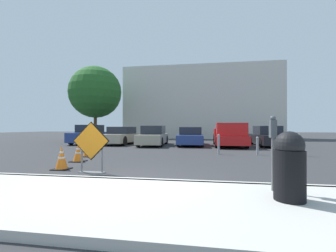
{
  "coord_description": "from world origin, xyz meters",
  "views": [
    {
      "loc": [
        1.72,
        -5.12,
        1.36
      ],
      "look_at": [
        -0.98,
        11.71,
        1.44
      ],
      "focal_mm": 24.0,
      "sensor_mm": 36.0,
      "label": 1
    }
  ],
  "objects_px": {
    "traffic_cone_nearest": "(62,158)",
    "parking_meter": "(273,140)",
    "traffic_cone_second": "(78,153)",
    "bollard_third": "(298,144)",
    "parked_car_third": "(153,136)",
    "bollard_second": "(257,145)",
    "traffic_cone_third": "(87,148)",
    "pickup_truck": "(230,136)",
    "road_closed_sign": "(91,145)",
    "trash_bin": "(289,165)",
    "traffic_cone_fourth": "(93,146)",
    "parked_car_fifth": "(267,137)",
    "parked_car_nearest": "(90,135)",
    "parked_car_fourth": "(191,137)",
    "parked_car_second": "(122,136)",
    "bollard_nearest": "(219,144)"
  },
  "relations": [
    {
      "from": "bollard_second",
      "to": "road_closed_sign",
      "type": "bearing_deg",
      "value": -138.09
    },
    {
      "from": "parked_car_nearest",
      "to": "parked_car_fourth",
      "type": "xyz_separation_m",
      "value": [
        8.27,
        -0.31,
        -0.07
      ]
    },
    {
      "from": "parked_car_fifth",
      "to": "traffic_cone_fourth",
      "type": "bearing_deg",
      "value": 28.6
    },
    {
      "from": "road_closed_sign",
      "to": "pickup_truck",
      "type": "height_order",
      "value": "pickup_truck"
    },
    {
      "from": "pickup_truck",
      "to": "bollard_second",
      "type": "height_order",
      "value": "pickup_truck"
    },
    {
      "from": "trash_bin",
      "to": "bollard_second",
      "type": "distance_m",
      "value": 7.55
    },
    {
      "from": "bollard_third",
      "to": "traffic_cone_nearest",
      "type": "bearing_deg",
      "value": -151.26
    },
    {
      "from": "traffic_cone_second",
      "to": "trash_bin",
      "type": "bearing_deg",
      "value": -33.34
    },
    {
      "from": "parked_car_fifth",
      "to": "traffic_cone_second",
      "type": "bearing_deg",
      "value": 42.4
    },
    {
      "from": "traffic_cone_nearest",
      "to": "parking_meter",
      "type": "xyz_separation_m",
      "value": [
        5.82,
        -2.0,
        0.75
      ]
    },
    {
      "from": "parked_car_nearest",
      "to": "parked_car_fifth",
      "type": "bearing_deg",
      "value": 177.6
    },
    {
      "from": "parked_car_second",
      "to": "parking_meter",
      "type": "bearing_deg",
      "value": 125.61
    },
    {
      "from": "parked_car_fifth",
      "to": "bollard_second",
      "type": "height_order",
      "value": "parked_car_fifth"
    },
    {
      "from": "traffic_cone_second",
      "to": "bollard_second",
      "type": "distance_m",
      "value": 8.17
    },
    {
      "from": "road_closed_sign",
      "to": "traffic_cone_second",
      "type": "height_order",
      "value": "road_closed_sign"
    },
    {
      "from": "pickup_truck",
      "to": "bollard_second",
      "type": "bearing_deg",
      "value": 100.21
    },
    {
      "from": "parked_car_nearest",
      "to": "parked_car_fourth",
      "type": "bearing_deg",
      "value": 175.39
    },
    {
      "from": "traffic_cone_fourth",
      "to": "parking_meter",
      "type": "height_order",
      "value": "parking_meter"
    },
    {
      "from": "traffic_cone_fourth",
      "to": "parked_car_fifth",
      "type": "distance_m",
      "value": 11.96
    },
    {
      "from": "traffic_cone_second",
      "to": "parking_meter",
      "type": "height_order",
      "value": "parking_meter"
    },
    {
      "from": "traffic_cone_third",
      "to": "bollard_second",
      "type": "distance_m",
      "value": 8.09
    },
    {
      "from": "parked_car_nearest",
      "to": "parked_car_fifth",
      "type": "relative_size",
      "value": 0.92
    },
    {
      "from": "parked_car_second",
      "to": "parked_car_third",
      "type": "height_order",
      "value": "parked_car_third"
    },
    {
      "from": "road_closed_sign",
      "to": "parked_car_nearest",
      "type": "height_order",
      "value": "parked_car_nearest"
    },
    {
      "from": "parked_car_fifth",
      "to": "bollard_second",
      "type": "bearing_deg",
      "value": 69.63
    },
    {
      "from": "road_closed_sign",
      "to": "parked_car_fourth",
      "type": "height_order",
      "value": "road_closed_sign"
    },
    {
      "from": "parked_car_nearest",
      "to": "parked_car_second",
      "type": "height_order",
      "value": "parked_car_nearest"
    },
    {
      "from": "traffic_cone_fourth",
      "to": "parked_car_fifth",
      "type": "height_order",
      "value": "parked_car_fifth"
    },
    {
      "from": "parked_car_second",
      "to": "bollard_nearest",
      "type": "height_order",
      "value": "parked_car_second"
    },
    {
      "from": "parked_car_nearest",
      "to": "parked_car_fifth",
      "type": "xyz_separation_m",
      "value": [
        13.78,
        0.02,
        -0.05
      ]
    },
    {
      "from": "road_closed_sign",
      "to": "traffic_cone_third",
      "type": "relative_size",
      "value": 1.95
    },
    {
      "from": "trash_bin",
      "to": "bollard_nearest",
      "type": "distance_m",
      "value": 7.49
    },
    {
      "from": "traffic_cone_third",
      "to": "parked_car_third",
      "type": "xyz_separation_m",
      "value": [
        1.57,
        6.78,
        0.29
      ]
    },
    {
      "from": "traffic_cone_fourth",
      "to": "parked_car_nearest",
      "type": "relative_size",
      "value": 0.18
    },
    {
      "from": "traffic_cone_second",
      "to": "bollard_third",
      "type": "height_order",
      "value": "bollard_third"
    },
    {
      "from": "parked_car_second",
      "to": "traffic_cone_third",
      "type": "bearing_deg",
      "value": 102.67
    },
    {
      "from": "traffic_cone_fourth",
      "to": "parked_car_second",
      "type": "xyz_separation_m",
      "value": [
        -0.65,
        5.88,
        0.29
      ]
    },
    {
      "from": "road_closed_sign",
      "to": "bollard_third",
      "type": "relative_size",
      "value": 1.44
    },
    {
      "from": "traffic_cone_third",
      "to": "parked_car_second",
      "type": "relative_size",
      "value": 0.17
    },
    {
      "from": "road_closed_sign",
      "to": "bollard_third",
      "type": "xyz_separation_m",
      "value": [
        7.72,
        5.27,
        -0.27
      ]
    },
    {
      "from": "traffic_cone_third",
      "to": "traffic_cone_fourth",
      "type": "bearing_deg",
      "value": 108.49
    },
    {
      "from": "bollard_nearest",
      "to": "bollard_third",
      "type": "bearing_deg",
      "value": 0.0
    },
    {
      "from": "parked_car_nearest",
      "to": "traffic_cone_fourth",
      "type": "bearing_deg",
      "value": 117.43
    },
    {
      "from": "parked_car_third",
      "to": "bollard_second",
      "type": "xyz_separation_m",
      "value": [
        6.3,
        -4.92,
        -0.2
      ]
    },
    {
      "from": "road_closed_sign",
      "to": "trash_bin",
      "type": "height_order",
      "value": "road_closed_sign"
    },
    {
      "from": "traffic_cone_fourth",
      "to": "parked_car_fifth",
      "type": "relative_size",
      "value": 0.16
    },
    {
      "from": "bollard_second",
      "to": "parked_car_nearest",
      "type": "bearing_deg",
      "value": 154.43
    },
    {
      "from": "parked_car_fifth",
      "to": "bollard_nearest",
      "type": "xyz_separation_m",
      "value": [
        -3.81,
        -5.67,
        -0.13
      ]
    },
    {
      "from": "parked_car_fourth",
      "to": "parking_meter",
      "type": "xyz_separation_m",
      "value": [
        2.28,
        -12.24,
        0.48
      ]
    },
    {
      "from": "traffic_cone_third",
      "to": "pickup_truck",
      "type": "bearing_deg",
      "value": 43.08
    }
  ]
}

